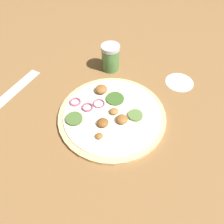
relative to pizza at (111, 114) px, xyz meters
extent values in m
plane|color=brown|center=(0.00, 0.00, -0.01)|extent=(3.00, 3.00, 0.00)
cylinder|color=#D6B77A|center=(0.00, 0.00, 0.00)|extent=(0.31, 0.31, 0.01)
cylinder|color=#EFE5C1|center=(0.00, 0.00, 0.00)|extent=(0.28, 0.28, 0.00)
ellipsoid|color=#996633|center=(0.01, 0.01, 0.01)|extent=(0.03, 0.03, 0.01)
torus|color=#934266|center=(-0.05, -0.06, 0.01)|extent=(0.03, 0.03, 0.01)
cylinder|color=#385B23|center=(-0.04, 0.03, 0.01)|extent=(0.06, 0.06, 0.00)
ellipsoid|color=brown|center=(0.03, -0.04, 0.01)|extent=(0.03, 0.03, 0.02)
ellipsoid|color=brown|center=(0.06, -0.06, 0.01)|extent=(0.02, 0.02, 0.01)
cylinder|color=#567538|center=(0.04, 0.06, 0.01)|extent=(0.04, 0.04, 0.01)
torus|color=#A34C70|center=(-0.08, -0.08, 0.01)|extent=(0.04, 0.04, 0.01)
ellipsoid|color=brown|center=(0.04, 0.02, 0.02)|extent=(0.03, 0.03, 0.02)
cylinder|color=#47662D|center=(-0.02, -0.10, 0.01)|extent=(0.05, 0.05, 0.01)
ellipsoid|color=brown|center=(-0.09, 0.01, 0.02)|extent=(0.04, 0.04, 0.02)
torus|color=#934266|center=(-0.05, -0.02, 0.01)|extent=(0.04, 0.04, 0.00)
cube|color=silver|center=(-0.23, -0.24, -0.01)|extent=(0.15, 0.18, 0.00)
cylinder|color=#4C7F42|center=(-0.20, 0.09, 0.03)|extent=(0.06, 0.06, 0.08)
cylinder|color=#B2B2B7|center=(-0.20, 0.09, 0.08)|extent=(0.06, 0.06, 0.01)
cylinder|color=white|center=(-0.04, 0.27, -0.01)|extent=(0.09, 0.09, 0.00)
camera|label=1|loc=(0.36, -0.16, 0.49)|focal=35.00mm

